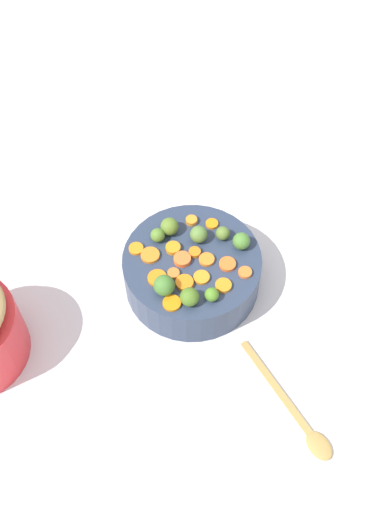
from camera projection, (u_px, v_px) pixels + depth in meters
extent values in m
cube|color=silver|center=(168.00, 285.00, 1.34)|extent=(2.40, 2.40, 0.02)
cylinder|color=#2C3951|center=(192.00, 271.00, 1.30)|extent=(0.30, 0.30, 0.09)
cylinder|color=orange|center=(157.00, 278.00, 1.23)|extent=(0.04, 0.04, 0.01)
cylinder|color=orange|center=(223.00, 285.00, 1.22)|extent=(0.05, 0.05, 0.01)
cylinder|color=orange|center=(173.00, 248.00, 1.27)|extent=(0.04, 0.04, 0.01)
cylinder|color=orange|center=(182.00, 259.00, 1.25)|extent=(0.05, 0.05, 0.01)
cylinder|color=orange|center=(191.00, 221.00, 1.31)|extent=(0.03, 0.03, 0.01)
cylinder|color=orange|center=(170.00, 303.00, 1.19)|extent=(0.04, 0.04, 0.01)
cylinder|color=orange|center=(195.00, 252.00, 1.26)|extent=(0.03, 0.03, 0.01)
cylinder|color=orange|center=(136.00, 249.00, 1.27)|extent=(0.04, 0.04, 0.01)
cylinder|color=orange|center=(212.00, 224.00, 1.31)|extent=(0.03, 0.03, 0.01)
cylinder|color=orange|center=(150.00, 255.00, 1.26)|extent=(0.04, 0.04, 0.01)
cylinder|color=orange|center=(245.00, 272.00, 1.23)|extent=(0.04, 0.04, 0.01)
cylinder|color=orange|center=(207.00, 260.00, 1.25)|extent=(0.04, 0.04, 0.01)
cylinder|color=orange|center=(184.00, 283.00, 1.22)|extent=(0.04, 0.04, 0.01)
cylinder|color=orange|center=(227.00, 264.00, 1.25)|extent=(0.05, 0.05, 0.01)
cylinder|color=orange|center=(173.00, 273.00, 1.23)|extent=(0.04, 0.04, 0.01)
cylinder|color=orange|center=(202.00, 277.00, 1.23)|extent=(0.04, 0.04, 0.01)
sphere|color=#4B7323|center=(190.00, 297.00, 1.18)|extent=(0.04, 0.04, 0.04)
sphere|color=#567E38|center=(199.00, 234.00, 1.27)|extent=(0.04, 0.04, 0.04)
sphere|color=#4A8033|center=(241.00, 241.00, 1.26)|extent=(0.04, 0.04, 0.04)
sphere|color=#5A7830|center=(223.00, 233.00, 1.28)|extent=(0.03, 0.03, 0.03)
sphere|color=#597A29|center=(169.00, 227.00, 1.28)|extent=(0.04, 0.04, 0.04)
sphere|color=#43772F|center=(164.00, 285.00, 1.19)|extent=(0.04, 0.04, 0.04)
sphere|color=#4F8525|center=(212.00, 295.00, 1.19)|extent=(0.03, 0.03, 0.03)
sphere|color=#547E2C|center=(158.00, 235.00, 1.27)|extent=(0.03, 0.03, 0.03)
cube|color=#B08A48|center=(276.00, 388.00, 1.19)|extent=(0.22, 0.11, 0.01)
ellipsoid|color=#B08A48|center=(319.00, 446.00, 1.12)|extent=(0.07, 0.06, 0.01)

